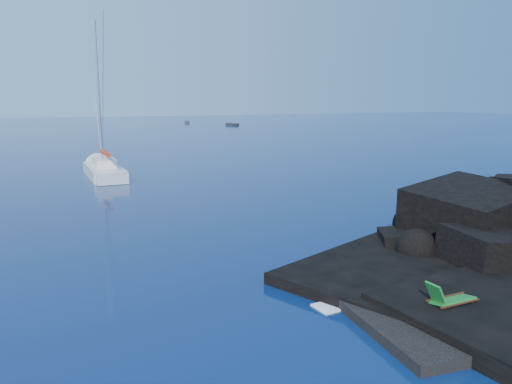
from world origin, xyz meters
The scene contains 10 objects.
ground centered at (0.00, 0.00, 0.00)m, with size 400.00×400.00×0.00m, color #031536.
beach centered at (4.50, 0.50, 0.00)m, with size 8.50×6.00×0.70m, color black.
surf_foam centered at (5.00, 5.00, 0.00)m, with size 10.00×8.00×0.06m, color white, non-canonical shape.
sailboat centered at (-2.89, 36.53, 0.00)m, with size 2.83×13.48×14.14m, color silver, non-canonical shape.
deck_chair centered at (3.30, 0.23, 0.93)m, with size 1.70×0.74×1.17m, color #197227, non-canonical shape.
towel centered at (2.68, 0.11, 0.37)m, with size 1.82×0.86×0.05m, color white.
sunbather centered at (2.68, 0.11, 0.52)m, with size 1.73×0.45×0.25m, color tan, non-canonical shape.
marker_cone centered at (2.98, 0.63, 0.62)m, with size 0.35×0.35×0.53m, color #DC580B.
distant_boat_a centered at (33.51, 133.59, 0.00)m, with size 1.45×4.68×0.62m, color #2A2A30.
distant_boat_b centered at (41.21, 116.49, 0.00)m, with size 1.32×4.25×0.57m, color black.
Camera 1 is at (-8.68, -11.01, 7.09)m, focal length 35.00 mm.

